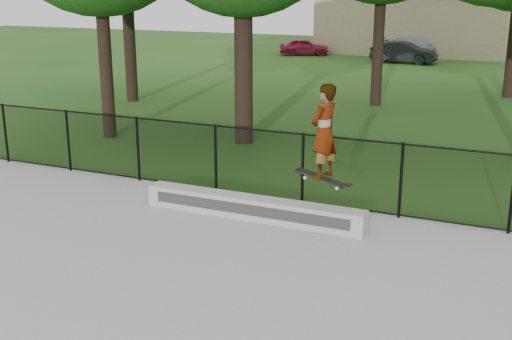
{
  "coord_description": "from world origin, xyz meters",
  "views": [
    {
      "loc": [
        6.28,
        -5.92,
        4.41
      ],
      "look_at": [
        1.72,
        4.2,
        1.2
      ],
      "focal_mm": 45.0,
      "sensor_mm": 36.0,
      "label": 1
    }
  ],
  "objects_px": {
    "grind_ledge": "(252,208)",
    "car_b": "(404,52)",
    "car_a": "(304,47)",
    "skater_airborne": "(324,133)",
    "car_c": "(419,47)"
  },
  "relations": [
    {
      "from": "car_a",
      "to": "car_c",
      "type": "xyz_separation_m",
      "value": [
        7.08,
        1.66,
        0.12
      ]
    },
    {
      "from": "car_a",
      "to": "car_c",
      "type": "height_order",
      "value": "car_c"
    },
    {
      "from": "skater_airborne",
      "to": "grind_ledge",
      "type": "bearing_deg",
      "value": 174.29
    },
    {
      "from": "grind_ledge",
      "to": "car_b",
      "type": "height_order",
      "value": "car_b"
    },
    {
      "from": "car_a",
      "to": "car_c",
      "type": "distance_m",
      "value": 7.27
    },
    {
      "from": "car_c",
      "to": "skater_airborne",
      "type": "distance_m",
      "value": 31.2
    },
    {
      "from": "grind_ledge",
      "to": "car_a",
      "type": "xyz_separation_m",
      "value": [
        -9.62,
        29.12,
        0.27
      ]
    },
    {
      "from": "grind_ledge",
      "to": "skater_airborne",
      "type": "relative_size",
      "value": 2.4
    },
    {
      "from": "car_c",
      "to": "skater_airborne",
      "type": "bearing_deg",
      "value": 166.51
    },
    {
      "from": "grind_ledge",
      "to": "car_b",
      "type": "relative_size",
      "value": 1.32
    },
    {
      "from": "car_a",
      "to": "skater_airborne",
      "type": "bearing_deg",
      "value": 176.01
    },
    {
      "from": "grind_ledge",
      "to": "car_b",
      "type": "xyz_separation_m",
      "value": [
        -2.8,
        27.38,
        0.35
      ]
    },
    {
      "from": "grind_ledge",
      "to": "skater_airborne",
      "type": "distance_m",
      "value": 2.2
    },
    {
      "from": "grind_ledge",
      "to": "car_a",
      "type": "relative_size",
      "value": 1.42
    },
    {
      "from": "car_a",
      "to": "car_b",
      "type": "relative_size",
      "value": 0.93
    }
  ]
}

